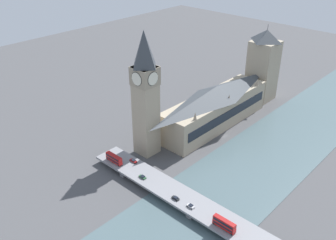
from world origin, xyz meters
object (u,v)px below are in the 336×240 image
object	(u,v)px
double_decker_bus_mid	(224,224)
parliament_hall	(216,106)
victoria_tower	(263,65)
double_decker_bus_lead	(114,158)
car_northbound_lead	(176,198)
car_southbound_lead	(191,206)
clock_tower	(145,92)
car_northbound_tail	(143,177)
road_bridge	(197,207)
car_southbound_mid	(133,161)

from	to	relation	value
double_decker_bus_mid	parliament_hall	bearing A→B (deg)	-51.17
victoria_tower	double_decker_bus_lead	size ratio (longest dim) A/B	5.02
parliament_hall	double_decker_bus_lead	bearing A→B (deg)	82.45
victoria_tower	car_northbound_lead	xyz separation A→B (m)	(-36.51, 141.55, -22.57)
victoria_tower	car_southbound_lead	bearing A→B (deg)	108.00
clock_tower	victoria_tower	xyz separation A→B (m)	(-10.04, -116.00, -12.51)
double_decker_bus_lead	double_decker_bus_mid	size ratio (longest dim) A/B	1.03
car_northbound_lead	clock_tower	bearing A→B (deg)	-28.76
clock_tower	car_northbound_lead	size ratio (longest dim) A/B	18.99
parliament_hall	car_northbound_tail	world-z (taller)	parliament_hall
double_decker_bus_mid	car_northbound_tail	xyz separation A→B (m)	(53.96, -0.78, -2.12)
road_bridge	double_decker_bus_lead	size ratio (longest dim) A/B	11.82
clock_tower	double_decker_bus_lead	bearing A→B (deg)	88.32
clock_tower	car_southbound_lead	bearing A→B (deg)	155.95
car_northbound_tail	victoria_tower	bearing A→B (deg)	-85.18
road_bridge	double_decker_bus_lead	xyz separation A→B (m)	(58.09, 3.87, 3.55)
double_decker_bus_lead	road_bridge	bearing A→B (deg)	-176.19
double_decker_bus_lead	double_decker_bus_mid	distance (m)	76.62
car_northbound_lead	car_northbound_tail	distance (m)	24.65
clock_tower	road_bridge	bearing A→B (deg)	159.27
victoria_tower	double_decker_bus_mid	world-z (taller)	victoria_tower
victoria_tower	car_northbound_tail	size ratio (longest dim) A/B	13.36
victoria_tower	car_southbound_mid	size ratio (longest dim) A/B	12.47
clock_tower	double_decker_bus_mid	bearing A→B (deg)	161.41
car_southbound_lead	double_decker_bus_lead	bearing A→B (deg)	0.65
clock_tower	double_decker_bus_mid	xyz separation A→B (m)	(-75.86, 25.51, -32.97)
parliament_hall	victoria_tower	bearing A→B (deg)	-89.95
parliament_hall	double_decker_bus_mid	xyz separation A→B (m)	(-65.77, 81.72, -7.22)
victoria_tower	car_northbound_tail	bearing A→B (deg)	94.82
car_northbound_lead	car_southbound_lead	xyz separation A→B (m)	(-9.29, -0.63, 0.05)
clock_tower	double_decker_bus_lead	world-z (taller)	clock_tower
car_northbound_lead	car_southbound_mid	bearing A→B (deg)	-10.99
car_northbound_tail	car_southbound_lead	world-z (taller)	car_southbound_lead
car_southbound_mid	double_decker_bus_mid	bearing A→B (deg)	173.67
victoria_tower	double_decker_bus_lead	xyz separation A→B (m)	(10.79, 141.57, -20.58)
double_decker_bus_mid	car_southbound_mid	xyz separation A→B (m)	(68.77, -7.62, -2.09)
parliament_hall	car_northbound_tail	xyz separation A→B (m)	(-11.81, 80.94, -9.33)
double_decker_bus_lead	car_southbound_lead	size ratio (longest dim) A/B	3.05
victoria_tower	double_decker_bus_lead	world-z (taller)	victoria_tower
parliament_hall	victoria_tower	xyz separation A→B (m)	(0.05, -59.80, 13.25)
parliament_hall	car_northbound_lead	size ratio (longest dim) A/B	22.99
double_decker_bus_mid	car_northbound_lead	size ratio (longest dim) A/B	2.86
car_northbound_lead	victoria_tower	bearing A→B (deg)	-75.54
car_southbound_lead	car_southbound_mid	xyz separation A→B (m)	(48.74, -7.03, -0.04)
victoria_tower	car_northbound_tail	world-z (taller)	victoria_tower
parliament_hall	car_northbound_lead	world-z (taller)	parliament_hall
victoria_tower	road_bridge	distance (m)	147.59
double_decker_bus_lead	car_northbound_lead	distance (m)	47.34
car_northbound_tail	car_southbound_mid	world-z (taller)	car_southbound_mid
car_northbound_tail	clock_tower	bearing A→B (deg)	-48.47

